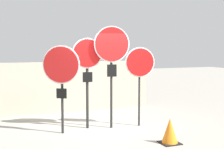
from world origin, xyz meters
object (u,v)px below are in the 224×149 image
stop_sign_3 (140,66)px  stop_sign_1 (87,63)px  stop_sign_2 (112,52)px  stop_sign_0 (61,70)px  traffic_cone_0 (170,131)px

stop_sign_3 → stop_sign_1: bearing=-179.9°
stop_sign_2 → stop_sign_3: stop_sign_2 is taller
stop_sign_2 → stop_sign_3: (0.78, -0.07, -0.39)m
stop_sign_0 → stop_sign_3: stop_sign_0 is taller
stop_sign_0 → traffic_cone_0: 2.96m
stop_sign_1 → stop_sign_3: stop_sign_1 is taller
stop_sign_3 → traffic_cone_0: stop_sign_3 is taller
stop_sign_1 → traffic_cone_0: stop_sign_1 is taller
stop_sign_1 → stop_sign_2: (0.60, -0.21, 0.29)m
traffic_cone_0 → stop_sign_0: bearing=140.7°
stop_sign_1 → stop_sign_3: size_ratio=1.11×
stop_sign_2 → traffic_cone_0: stop_sign_2 is taller
stop_sign_1 → stop_sign_2: bearing=-10.7°
stop_sign_3 → traffic_cone_0: 2.12m
stop_sign_0 → traffic_cone_0: stop_sign_0 is taller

